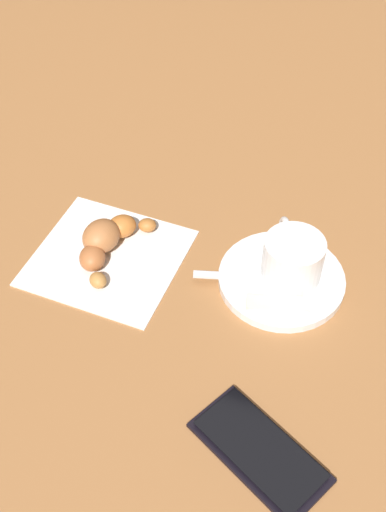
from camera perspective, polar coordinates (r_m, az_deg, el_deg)
ground_plane at (r=0.78m, az=0.60°, el=-0.93°), size 1.80×1.80×0.00m
saucer at (r=0.76m, az=7.81°, el=-2.05°), size 0.15×0.15×0.01m
espresso_cup at (r=0.75m, az=8.79°, el=-0.15°), size 0.07×0.09×0.05m
teaspoon at (r=0.75m, az=7.21°, el=-1.92°), size 0.14×0.05×0.01m
sugar_packet at (r=0.73m, az=7.50°, el=-4.21°), size 0.07×0.04×0.01m
napkin at (r=0.79m, az=-7.53°, el=-0.09°), size 0.18×0.17×0.00m
croissant at (r=0.79m, az=-7.72°, el=1.43°), size 0.08×0.13×0.04m
cell_phone at (r=0.64m, az=5.90°, el=-16.75°), size 0.15×0.12×0.01m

